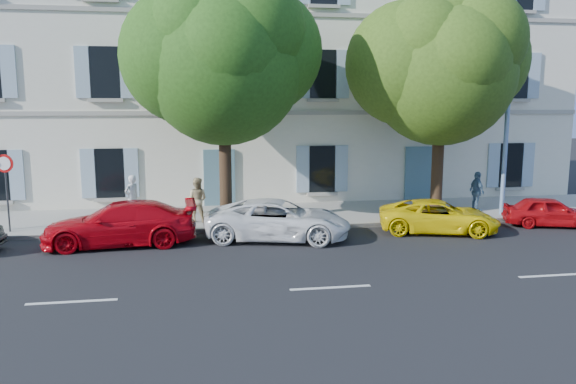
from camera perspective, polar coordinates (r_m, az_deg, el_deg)
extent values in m
plane|color=black|center=(17.61, 1.24, -5.53)|extent=(90.00, 90.00, 0.00)
cube|color=#A09E96|center=(21.87, -0.90, -2.40)|extent=(36.00, 4.50, 0.15)
cube|color=#9E998E|center=(19.78, 0.03, -3.64)|extent=(36.00, 0.16, 0.16)
cube|color=silver|center=(27.16, -2.77, 12.42)|extent=(28.00, 7.00, 12.00)
imported|color=#B80510|center=(18.39, -16.69, -3.10)|extent=(4.78, 2.10, 1.37)
imported|color=white|center=(18.34, -0.99, -2.84)|extent=(5.09, 3.23, 1.31)
imported|color=yellow|center=(20.01, 15.07, -2.40)|extent=(4.40, 2.92, 1.12)
imported|color=#B10A0F|center=(22.34, 25.06, -1.82)|extent=(3.41, 2.18, 1.08)
cylinder|color=#3A2819|center=(20.08, -6.37, 1.75)|extent=(0.44, 0.44, 3.48)
ellipsoid|color=#2D6118|center=(19.95, -6.57, 12.73)|extent=(5.58, 5.58, 6.13)
cylinder|color=#3A2819|center=(22.13, 14.91, 2.01)|extent=(0.44, 0.44, 3.35)
ellipsoid|color=#446C1B|center=(21.99, 15.32, 11.66)|extent=(5.44, 5.44, 5.99)
cylinder|color=#383A3D|center=(20.88, -26.61, -0.66)|extent=(0.06, 0.06, 2.21)
cylinder|color=red|center=(20.70, -26.87, 2.61)|extent=(0.60, 0.16, 0.60)
cylinder|color=#7293BF|center=(22.88, 21.47, 8.52)|extent=(0.17, 0.17, 8.61)
imported|color=silver|center=(21.49, -15.56, -0.51)|extent=(0.71, 0.70, 1.65)
imported|color=tan|center=(20.55, -9.24, -0.77)|extent=(0.94, 0.83, 1.62)
imported|color=slate|center=(23.46, 18.64, 0.06)|extent=(0.44, 0.95, 1.58)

